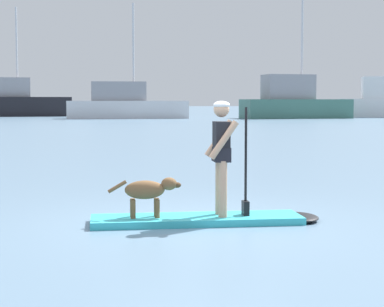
# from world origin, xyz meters

# --- Properties ---
(ground_plane) EXTENTS (400.00, 400.00, 0.00)m
(ground_plane) POSITION_xyz_m (0.00, 0.00, 0.00)
(ground_plane) COLOR slate
(paddleboard) EXTENTS (3.26, 0.94, 0.10)m
(paddleboard) POSITION_xyz_m (0.22, 0.01, 0.05)
(paddleboard) COLOR #33B2BF
(paddleboard) RESTS_ON ground_plane
(person_paddler) EXTENTS (0.62, 0.50, 1.61)m
(person_paddler) POSITION_xyz_m (0.36, 0.02, 1.03)
(person_paddler) COLOR tan
(person_paddler) RESTS_ON paddleboard
(dog) EXTENTS (1.02, 0.26, 0.55)m
(dog) POSITION_xyz_m (-0.67, -0.04, 0.47)
(dog) COLOR brown
(dog) RESTS_ON paddleboard
(moored_boat_port) EXTENTS (13.04, 6.30, 11.83)m
(moored_boat_port) POSITION_xyz_m (-15.84, 64.44, 1.61)
(moored_boat_port) COLOR black
(moored_boat_port) RESTS_ON ground_plane
(moored_boat_starboard) EXTENTS (11.75, 3.54, 11.01)m
(moored_boat_starboard) POSITION_xyz_m (-2.92, 54.98, 1.35)
(moored_boat_starboard) COLOR silver
(moored_boat_starboard) RESTS_ON ground_plane
(moored_boat_far_starboard) EXTENTS (11.02, 5.35, 11.82)m
(moored_boat_far_starboard) POSITION_xyz_m (13.42, 54.67, 1.59)
(moored_boat_far_starboard) COLOR #3F7266
(moored_boat_far_starboard) RESTS_ON ground_plane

